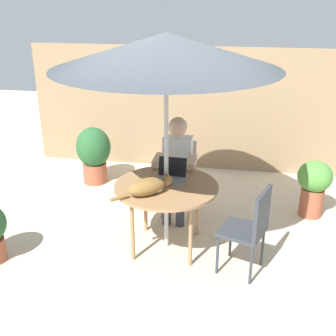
% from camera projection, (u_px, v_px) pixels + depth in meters
% --- Properties ---
extents(ground_plane, '(14.00, 14.00, 0.00)m').
position_uv_depth(ground_plane, '(166.00, 246.00, 4.63)').
color(ground_plane, beige).
extents(fence_back, '(4.97, 0.08, 1.85)m').
position_uv_depth(fence_back, '(194.00, 109.00, 6.40)').
color(fence_back, '#937756').
rests_on(fence_back, ground).
extents(patio_table, '(1.07, 1.07, 0.73)m').
position_uv_depth(patio_table, '(166.00, 190.00, 4.37)').
color(patio_table, '#9E754C').
rests_on(patio_table, ground).
extents(patio_umbrella, '(2.14, 2.14, 2.24)m').
position_uv_depth(patio_umbrella, '(166.00, 51.00, 3.83)').
color(patio_umbrella, '#B7B7BC').
rests_on(patio_umbrella, ground).
extents(chair_occupied, '(0.40, 0.40, 0.90)m').
position_uv_depth(chair_occupied, '(179.00, 171.00, 5.21)').
color(chair_occupied, '#B2A899').
rests_on(chair_occupied, ground).
extents(chair_empty, '(0.51, 0.51, 0.90)m').
position_uv_depth(chair_empty, '(251.00, 225.00, 4.01)').
color(chair_empty, '#33383F').
rests_on(chair_empty, ground).
extents(person_seated, '(0.48, 0.48, 1.24)m').
position_uv_depth(person_seated, '(177.00, 163.00, 5.00)').
color(person_seated, white).
rests_on(person_seated, ground).
extents(laptop, '(0.31, 0.27, 0.21)m').
position_uv_depth(laptop, '(172.00, 173.00, 4.48)').
color(laptop, gray).
rests_on(laptop, patio_table).
extents(cat, '(0.54, 0.44, 0.17)m').
position_uv_depth(cat, '(149.00, 186.00, 4.13)').
color(cat, olive).
rests_on(cat, patio_table).
extents(potted_plant_near_fence, '(0.49, 0.49, 0.82)m').
position_uv_depth(potted_plant_near_fence, '(94.00, 152.00, 6.03)').
color(potted_plant_near_fence, '#9E5138').
rests_on(potted_plant_near_fence, ground).
extents(potted_plant_by_chair, '(0.41, 0.41, 0.71)m').
position_uv_depth(potted_plant_by_chair, '(314.00, 184.00, 5.12)').
color(potted_plant_by_chair, '#9E5138').
rests_on(potted_plant_by_chair, ground).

